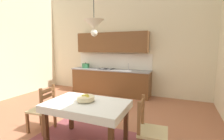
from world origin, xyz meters
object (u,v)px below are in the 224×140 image
Objects in this scene: dining_chair_window_side at (150,131)px; dining_chair_tv_side at (43,110)px; kitchen_cabinetry at (110,70)px; dining_table at (87,110)px; fruit_bowl at (86,98)px; pendant_lamp at (94,25)px.

dining_chair_window_side and dining_chair_tv_side have the same top height.
kitchen_cabinetry reaches higher than dining_chair_tv_side.
dining_table is 1.48× the size of dining_chair_tv_side.
kitchen_cabinetry is at bearing 123.47° from dining_chair_window_side.
dining_table is 0.20m from fruit_bowl.
pendant_lamp is (0.16, 0.04, 1.22)m from fruit_bowl.
dining_chair_window_side is 2.12m from dining_chair_tv_side.
dining_chair_window_side is at bearing 3.41° from dining_table.
dining_chair_tv_side reaches higher than fruit_bowl.
dining_table is (0.92, -3.05, -0.24)m from kitchen_cabinetry.
fruit_bowl is (1.02, -0.02, 0.37)m from dining_chair_tv_side.
dining_table is 1.48× the size of dining_chair_window_side.
kitchen_cabinetry is 3.03m from dining_chair_tv_side.
dining_chair_window_side is at bearing -56.53° from kitchen_cabinetry.
dining_chair_window_side reaches higher than fruit_bowl.
dining_chair_tv_side reaches higher than dining_table.
kitchen_cabinetry is at bearing 87.24° from dining_chair_tv_side.
kitchen_cabinetry is at bearing 109.30° from pendant_lamp.
dining_table is at bearing -176.59° from dining_chair_window_side.
fruit_bowl is at bearing -178.49° from dining_chair_window_side.
kitchen_cabinetry is 3.12× the size of dining_chair_tv_side.
dining_chair_tv_side is 1.09m from fruit_bowl.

